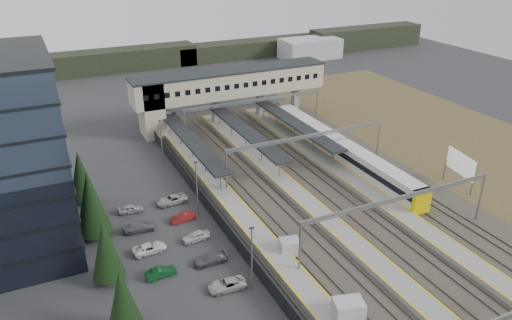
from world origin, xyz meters
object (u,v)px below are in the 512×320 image
relay_cabin_near (348,311)px  billboard (460,165)px  footbridge (218,87)px  train (341,150)px  relay_cabin_far (289,247)px

relay_cabin_near → billboard: 36.60m
footbridge → train: size_ratio=0.99×
relay_cabin_near → train: train is taller
relay_cabin_far → footbridge: bearing=79.2°
relay_cabin_near → footbridge: 59.75m
footbridge → billboard: footbridge is taller
relay_cabin_far → footbridge: (8.81, 46.09, 6.85)m
relay_cabin_far → train: 29.33m
relay_cabin_near → relay_cabin_far: bearing=89.3°
relay_cabin_near → billboard: bearing=28.0°
relay_cabin_near → train: (21.25, 32.95, 0.84)m
train → billboard: 19.34m
train → relay_cabin_near: bearing=-122.8°
relay_cabin_far → billboard: 32.53m
billboard → relay_cabin_near: bearing=-152.0°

